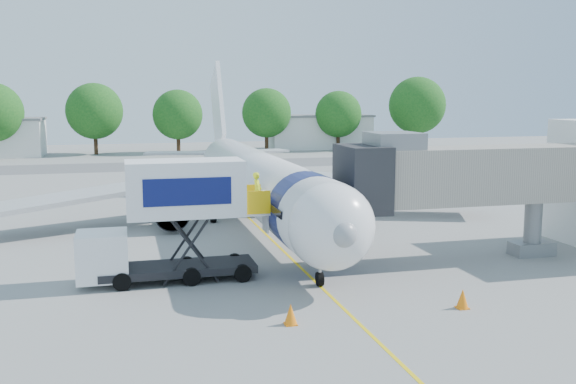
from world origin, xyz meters
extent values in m
plane|color=gray|center=(0.00, 0.00, 0.00)|extent=(160.00, 160.00, 0.00)
cube|color=yellow|center=(0.00, 0.00, 0.01)|extent=(0.15, 70.00, 0.01)
cube|color=#59595B|center=(0.00, 42.00, 0.00)|extent=(120.00, 10.00, 0.01)
cylinder|color=white|center=(0.00, 3.00, 3.00)|extent=(3.70, 28.00, 3.70)
sphere|color=white|center=(0.00, -11.00, 3.00)|extent=(3.70, 3.70, 3.70)
sphere|color=gray|center=(0.00, -12.55, 3.00)|extent=(1.10, 1.10, 1.10)
cone|color=white|center=(0.00, 20.00, 3.00)|extent=(3.70, 6.00, 3.70)
cube|color=white|center=(0.00, 21.00, 7.20)|extent=(0.35, 7.26, 8.29)
cube|color=#ABADB0|center=(9.00, 6.50, 2.30)|extent=(16.17, 9.32, 1.42)
cube|color=#ABADB0|center=(-9.00, 6.50, 2.30)|extent=(16.17, 9.32, 1.42)
cylinder|color=#999BA0|center=(5.50, 4.50, 1.30)|extent=(2.10, 3.60, 2.10)
cylinder|color=#999BA0|center=(-5.50, 4.50, 1.30)|extent=(2.10, 3.60, 2.10)
cube|color=black|center=(0.00, -11.30, 3.45)|extent=(2.60, 1.39, 0.81)
cylinder|color=#0B1351|center=(0.00, -8.00, 3.00)|extent=(3.73, 2.00, 3.73)
cylinder|color=silver|center=(0.00, -9.50, 0.75)|extent=(0.16, 0.16, 1.50)
cylinder|color=black|center=(0.00, -9.50, 0.32)|extent=(0.25, 0.64, 0.64)
cylinder|color=black|center=(2.60, 6.00, 0.45)|extent=(0.35, 0.90, 0.90)
cylinder|color=black|center=(-2.60, 6.00, 0.45)|extent=(0.35, 0.90, 0.90)
cube|color=#A19889|center=(9.00, -7.00, 4.40)|extent=(13.60, 2.60, 2.80)
cube|color=black|center=(2.90, -7.00, 4.40)|extent=(2.00, 3.20, 3.20)
cube|color=slate|center=(4.50, -7.00, 6.20)|extent=(2.40, 2.40, 0.80)
cylinder|color=slate|center=(12.50, -7.00, 1.50)|extent=(0.90, 0.90, 3.00)
cube|color=slate|center=(12.50, -7.00, 0.35)|extent=(2.20, 1.20, 0.70)
cylinder|color=black|center=(11.60, -7.00, 0.35)|extent=(0.30, 0.70, 0.70)
cylinder|color=black|center=(13.40, -7.00, 0.35)|extent=(0.30, 0.70, 0.70)
cube|color=black|center=(-6.00, -7.00, 0.55)|extent=(7.00, 2.30, 0.35)
cube|color=white|center=(-9.30, -7.00, 1.35)|extent=(2.20, 2.20, 2.10)
cube|color=black|center=(-9.30, -7.00, 1.80)|extent=(1.90, 2.10, 0.70)
cube|color=white|center=(-5.60, -7.00, 4.25)|extent=(5.20, 2.40, 2.50)
cube|color=#0B1351|center=(-5.60, -8.22, 4.25)|extent=(3.80, 0.04, 1.20)
cube|color=silver|center=(-2.45, -7.00, 3.05)|extent=(1.10, 2.20, 0.10)
cube|color=yellow|center=(-2.45, -8.05, 3.60)|extent=(1.10, 0.06, 1.10)
cube|color=yellow|center=(-2.45, -5.95, 3.60)|extent=(1.10, 0.06, 1.10)
cylinder|color=black|center=(-3.20, -8.05, 0.40)|extent=(0.80, 0.25, 0.80)
cylinder|color=black|center=(-3.20, -5.95, 0.40)|extent=(0.80, 0.25, 0.80)
cylinder|color=black|center=(-8.50, -8.05, 0.40)|extent=(0.80, 0.25, 0.80)
cylinder|color=black|center=(-8.50, -5.95, 0.40)|extent=(0.80, 0.25, 0.80)
imported|color=#CADE17|center=(-2.28, -7.00, 3.98)|extent=(0.50, 0.69, 1.76)
cube|color=white|center=(2.24, -17.07, 0.70)|extent=(3.86, 2.64, 1.41)
cube|color=#0B1351|center=(2.24, -17.07, 1.16)|extent=(2.38, 2.16, 0.35)
cylinder|color=black|center=(0.70, -17.39, 0.35)|extent=(0.74, 0.42, 0.70)
cylinder|color=black|center=(1.06, -16.03, 0.35)|extent=(0.74, 0.42, 0.70)
cylinder|color=black|center=(3.42, -18.11, 0.35)|extent=(0.74, 0.42, 0.70)
cylinder|color=black|center=(3.78, -16.75, 0.35)|extent=(0.74, 0.42, 0.70)
cone|color=orange|center=(4.59, -13.81, 0.40)|extent=(0.50, 0.50, 0.80)
cube|color=orange|center=(4.59, -13.81, 0.02)|extent=(0.45, 0.45, 0.05)
cone|color=orange|center=(-2.48, -13.87, 0.40)|extent=(0.50, 0.50, 0.79)
cube|color=orange|center=(-2.48, -13.87, 0.02)|extent=(0.45, 0.45, 0.05)
cube|color=silver|center=(22.00, 62.00, 2.50)|extent=(16.00, 7.00, 5.00)
cube|color=slate|center=(22.00, 62.00, 5.15)|extent=(16.40, 7.40, 0.30)
cylinder|color=#382314|center=(-11.97, 59.65, 1.79)|extent=(0.56, 0.56, 3.57)
sphere|color=#144B17|center=(-11.97, 59.65, 6.16)|extent=(7.94, 7.94, 7.94)
cylinder|color=#382314|center=(-0.36, 58.93, 1.63)|extent=(0.56, 0.56, 3.26)
sphere|color=#144B17|center=(-0.36, 58.93, 5.61)|extent=(7.23, 7.23, 7.23)
cylinder|color=#382314|center=(12.91, 59.17, 1.67)|extent=(0.56, 0.56, 3.34)
sphere|color=#144B17|center=(12.91, 59.17, 5.75)|extent=(7.42, 7.42, 7.42)
cylinder|color=#382314|center=(24.00, 58.17, 1.60)|extent=(0.56, 0.56, 3.20)
sphere|color=#144B17|center=(24.00, 58.17, 5.51)|extent=(7.11, 7.11, 7.11)
cylinder|color=#382314|center=(36.43, 56.72, 1.99)|extent=(0.56, 0.56, 3.97)
sphere|color=#144B17|center=(36.43, 56.72, 6.84)|extent=(8.82, 8.82, 8.82)
camera|label=1|loc=(-8.24, -35.79, 8.38)|focal=40.00mm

